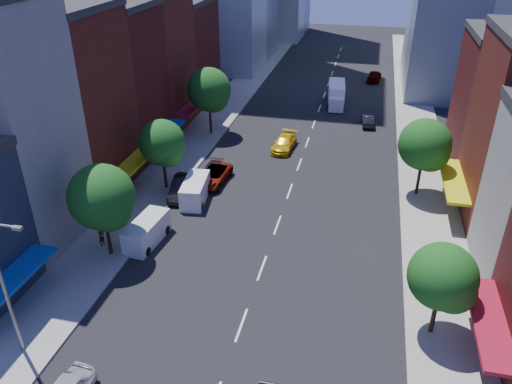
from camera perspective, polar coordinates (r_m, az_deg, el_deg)
sidewalk_left at (r=63.67m, az=-4.93°, el=8.09°), size 5.00×120.00×0.15m
sidewalk_right at (r=61.19m, az=18.13°, el=5.86°), size 5.00×120.00×0.15m
bldg_left_2 at (r=48.22m, az=-22.35°, el=9.21°), size 12.00×9.00×16.00m
bldg_left_3 at (r=55.16m, az=-17.43°, el=11.77°), size 12.00×8.00×15.00m
bldg_left_4 at (r=62.15m, az=-13.74°, el=15.02°), size 12.00×9.00×17.00m
bldg_left_5 at (r=71.00m, az=-10.19°, el=15.35°), size 12.00×10.00×13.00m
streetlight at (r=30.45m, az=-26.78°, el=-9.06°), size 2.25×0.25×9.00m
tree_left_near at (r=37.06m, az=-17.04°, el=-0.87°), size 4.80×4.80×7.30m
tree_left_mid at (r=45.96m, az=-10.54°, el=5.35°), size 4.20×4.20×6.65m
tree_left_far at (r=58.00m, az=-5.26°, el=11.36°), size 5.00×5.00×7.75m
tree_right_near at (r=31.04m, az=20.79°, el=-9.37°), size 4.00×4.00×6.20m
tree_right_far at (r=46.34m, az=18.87°, el=4.90°), size 4.60×4.60×7.20m
parked_car_second at (r=46.21m, az=-8.41°, el=0.57°), size 2.39×5.19×1.65m
parked_car_third at (r=48.06m, az=-4.95°, el=1.85°), size 2.88×5.57×1.50m
parked_car_rear at (r=49.02m, az=-5.17°, el=2.25°), size 1.94×4.44×1.27m
cargo_van_near at (r=39.88m, az=-12.45°, el=-4.51°), size 2.28×4.79×1.97m
cargo_van_far at (r=45.00m, az=-7.00°, el=0.11°), size 2.47×4.94×2.02m
taxi at (r=55.29m, az=3.24°, el=5.61°), size 2.45×5.20×1.47m
traffic_car_oncoming at (r=63.52m, az=12.64°, el=7.99°), size 1.75×4.01×1.28m
traffic_car_far at (r=82.47m, az=13.38°, el=12.79°), size 2.31×4.94×1.64m
box_truck at (r=70.18m, az=9.17°, el=10.91°), size 2.72×7.24×2.85m
pedestrian_near at (r=40.33m, az=-17.25°, el=-4.89°), size 0.50×0.64×1.56m
pedestrian_far at (r=39.12m, az=-14.72°, el=-5.52°), size 0.66×0.83×1.67m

